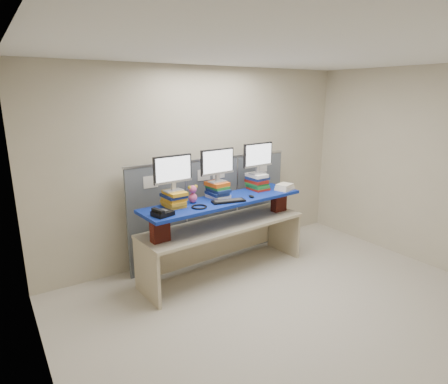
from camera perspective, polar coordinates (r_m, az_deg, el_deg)
room at (r=4.01m, az=11.39°, el=-0.22°), size 5.00×4.00×2.80m
cubicle_partition at (r=5.54m, az=-1.82°, el=-2.50°), size 2.60×0.06×1.53m
desk at (r=5.12m, az=0.00°, el=-6.32°), size 2.40×0.86×0.72m
brick_pier_left at (r=4.49m, az=-9.73°, el=-5.66°), size 0.23×0.13×0.30m
brick_pier_right at (r=5.61m, az=8.36°, el=-1.42°), size 0.23×0.13×0.30m
blue_board at (r=4.97m, az=0.00°, el=-1.35°), size 2.34×0.74×0.04m
book_stack_left at (r=4.67m, az=-7.63°, el=-1.02°), size 0.27×0.33×0.20m
book_stack_center at (r=5.02m, az=-0.99°, el=0.33°), size 0.28×0.33×0.21m
book_stack_right at (r=5.46m, az=5.08°, el=1.58°), size 0.28×0.32×0.24m
monitor_left at (r=4.59m, az=-7.80°, el=3.20°), size 0.51×0.16×0.45m
monitor_center at (r=4.94m, az=-1.01°, el=4.38°), size 0.51×0.16×0.45m
monitor_right at (r=5.38m, az=5.20°, el=5.42°), size 0.51×0.16×0.45m
keyboard at (r=4.84m, az=0.68°, el=-1.39°), size 0.46×0.24×0.03m
mouse at (r=5.06m, az=4.21°, el=-0.66°), size 0.08×0.11×0.03m
desk_phone at (r=4.36m, az=-9.42°, el=-3.16°), size 0.25×0.24×0.09m
headset at (r=4.61m, az=-3.80°, el=-2.26°), size 0.24×0.24×0.02m
plush_toy at (r=4.80m, az=-4.77°, el=-0.28°), size 0.14×0.10×0.23m
binder_stack at (r=5.50m, az=9.22°, el=0.75°), size 0.30×0.26×0.09m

